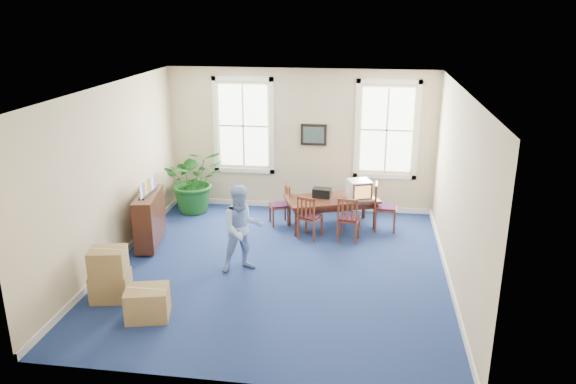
# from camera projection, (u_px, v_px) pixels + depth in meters

# --- Properties ---
(floor) EXTENTS (6.50, 6.50, 0.00)m
(floor) POSITION_uv_depth(u_px,v_px,m) (278.00, 268.00, 10.06)
(floor) COLOR navy
(floor) RESTS_ON ground
(ceiling) EXTENTS (6.50, 6.50, 0.00)m
(ceiling) POSITION_uv_depth(u_px,v_px,m) (277.00, 89.00, 9.05)
(ceiling) COLOR white
(ceiling) RESTS_ON ground
(wall_back) EXTENTS (6.50, 0.00, 6.50)m
(wall_back) POSITION_uv_depth(u_px,v_px,m) (301.00, 140.00, 12.61)
(wall_back) COLOR #CAB691
(wall_back) RESTS_ON ground
(wall_front) EXTENTS (6.50, 0.00, 6.50)m
(wall_front) POSITION_uv_depth(u_px,v_px,m) (232.00, 266.00, 6.50)
(wall_front) COLOR #CAB691
(wall_front) RESTS_ON ground
(wall_left) EXTENTS (0.00, 6.50, 6.50)m
(wall_left) POSITION_uv_depth(u_px,v_px,m) (111.00, 176.00, 9.97)
(wall_left) COLOR #CAB691
(wall_left) RESTS_ON ground
(wall_right) EXTENTS (0.00, 6.50, 6.50)m
(wall_right) POSITION_uv_depth(u_px,v_px,m) (458.00, 191.00, 9.15)
(wall_right) COLOR #CAB691
(wall_right) RESTS_ON ground
(baseboard_back) EXTENTS (6.00, 0.04, 0.12)m
(baseboard_back) POSITION_uv_depth(u_px,v_px,m) (300.00, 205.00, 13.07)
(baseboard_back) COLOR white
(baseboard_back) RESTS_ON ground
(baseboard_left) EXTENTS (0.04, 6.50, 0.12)m
(baseboard_left) POSITION_uv_depth(u_px,v_px,m) (121.00, 255.00, 10.45)
(baseboard_left) COLOR white
(baseboard_left) RESTS_ON ground
(baseboard_right) EXTENTS (0.04, 6.50, 0.12)m
(baseboard_right) POSITION_uv_depth(u_px,v_px,m) (448.00, 276.00, 9.64)
(baseboard_right) COLOR white
(baseboard_right) RESTS_ON ground
(window_left) EXTENTS (1.40, 0.12, 2.20)m
(window_left) POSITION_uv_depth(u_px,v_px,m) (243.00, 126.00, 12.67)
(window_left) COLOR white
(window_left) RESTS_ON ground
(window_right) EXTENTS (1.40, 0.12, 2.20)m
(window_right) POSITION_uv_depth(u_px,v_px,m) (387.00, 130.00, 12.24)
(window_right) COLOR white
(window_right) RESTS_ON ground
(wall_picture) EXTENTS (0.58, 0.06, 0.48)m
(wall_picture) POSITION_uv_depth(u_px,v_px,m) (314.00, 135.00, 12.47)
(wall_picture) COLOR black
(wall_picture) RESTS_ON ground
(conference_table) EXTENTS (2.08, 1.49, 0.65)m
(conference_table) POSITION_uv_depth(u_px,v_px,m) (332.00, 212.00, 11.85)
(conference_table) COLOR #421F14
(conference_table) RESTS_ON ground
(crt_tv) EXTENTS (0.58, 0.60, 0.40)m
(crt_tv) POSITION_uv_depth(u_px,v_px,m) (359.00, 190.00, 11.65)
(crt_tv) COLOR #B7B7BC
(crt_tv) RESTS_ON conference_table
(game_console) EXTENTS (0.18, 0.21, 0.04)m
(game_console) POSITION_uv_depth(u_px,v_px,m) (371.00, 199.00, 11.63)
(game_console) COLOR white
(game_console) RESTS_ON conference_table
(equipment_bag) EXTENTS (0.40, 0.28, 0.19)m
(equipment_bag) POSITION_uv_depth(u_px,v_px,m) (322.00, 193.00, 11.79)
(equipment_bag) COLOR black
(equipment_bag) RESTS_ON conference_table
(chair_near_left) EXTENTS (0.53, 0.53, 0.91)m
(chair_near_left) POSITION_uv_depth(u_px,v_px,m) (310.00, 216.00, 11.26)
(chair_near_left) COLOR maroon
(chair_near_left) RESTS_ON ground
(chair_near_right) EXTENTS (0.47, 0.47, 0.93)m
(chair_near_right) POSITION_uv_depth(u_px,v_px,m) (349.00, 218.00, 11.15)
(chair_near_right) COLOR maroon
(chair_near_right) RESTS_ON ground
(chair_end_left) EXTENTS (0.51, 0.51, 0.87)m
(chair_end_left) POSITION_uv_depth(u_px,v_px,m) (279.00, 205.00, 11.97)
(chair_end_left) COLOR maroon
(chair_end_left) RESTS_ON ground
(chair_end_right) EXTENTS (0.47, 0.47, 1.01)m
(chair_end_right) POSITION_uv_depth(u_px,v_px,m) (386.00, 207.00, 11.65)
(chair_end_right) COLOR maroon
(chair_end_right) RESTS_ON ground
(man) EXTENTS (0.95, 0.87, 1.57)m
(man) POSITION_uv_depth(u_px,v_px,m) (242.00, 229.00, 9.77)
(man) COLOR #8DAFE9
(man) RESTS_ON ground
(credenza) EXTENTS (0.58, 1.32, 1.00)m
(credenza) POSITION_uv_depth(u_px,v_px,m) (150.00, 221.00, 10.91)
(credenza) COLOR #421F14
(credenza) RESTS_ON ground
(brochure_rack) EXTENTS (0.20, 0.69, 0.30)m
(brochure_rack) POSITION_uv_depth(u_px,v_px,m) (148.00, 189.00, 10.71)
(brochure_rack) COLOR #99999E
(brochure_rack) RESTS_ON credenza
(potted_plant) EXTENTS (1.67, 1.58, 1.49)m
(potted_plant) POSITION_uv_depth(u_px,v_px,m) (195.00, 180.00, 12.64)
(potted_plant) COLOR #165219
(potted_plant) RESTS_ON ground
(cardboard_boxes) EXTENTS (1.84, 1.84, 0.91)m
(cardboard_boxes) POSITION_uv_depth(u_px,v_px,m) (126.00, 271.00, 8.95)
(cardboard_boxes) COLOR #A58350
(cardboard_boxes) RESTS_ON ground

